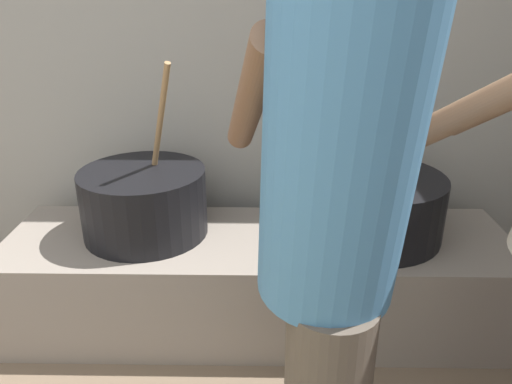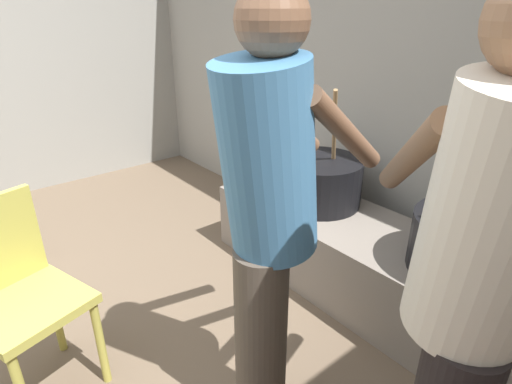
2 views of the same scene
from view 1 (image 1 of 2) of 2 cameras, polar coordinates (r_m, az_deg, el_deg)
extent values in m
cube|color=gray|center=(2.46, -15.57, 17.05)|extent=(4.95, 0.20, 2.39)
cube|color=slate|center=(2.19, 0.26, -10.21)|extent=(2.15, 0.60, 0.43)
cylinder|color=black|center=(2.12, -12.92, -1.16)|extent=(0.52, 0.52, 0.28)
cylinder|color=#937047|center=(1.98, -11.18, 7.86)|extent=(0.16, 0.22, 0.51)
cylinder|color=black|center=(2.11, 13.52, -1.52)|extent=(0.58, 0.58, 0.27)
cylinder|color=#937047|center=(2.03, 17.21, 7.05)|extent=(0.09, 0.25, 0.51)
cylinder|color=brown|center=(1.22, 26.45, 9.86)|extent=(0.39, 0.40, 0.37)
cylinder|color=teal|center=(0.95, 9.69, 3.96)|extent=(0.36, 0.43, 0.67)
cylinder|color=brown|center=(1.20, 12.56, 11.07)|extent=(0.15, 0.49, 0.37)
cylinder|color=brown|center=(1.13, -0.56, 10.90)|extent=(0.15, 0.49, 0.37)
camera|label=2|loc=(1.09, 90.26, 8.37)|focal=29.22mm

